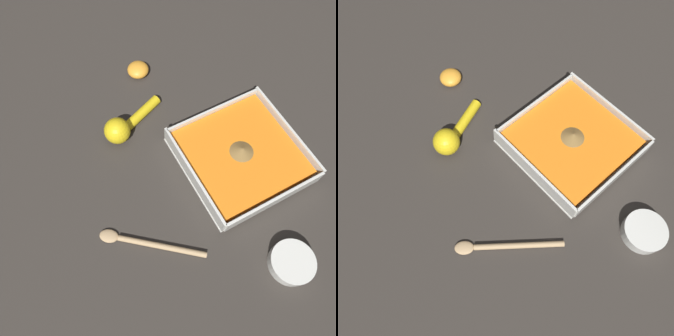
% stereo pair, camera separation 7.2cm
% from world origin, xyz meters
% --- Properties ---
extents(ground_plane, '(4.00, 4.00, 0.00)m').
position_xyz_m(ground_plane, '(0.00, 0.00, 0.00)').
color(ground_plane, '#332D28').
extents(square_dish, '(0.26, 0.26, 0.05)m').
position_xyz_m(square_dish, '(0.00, 0.00, 0.02)').
color(square_dish, silver).
rests_on(square_dish, ground_plane).
extents(spice_bowl, '(0.09, 0.09, 0.03)m').
position_xyz_m(spice_bowl, '(0.25, -0.04, 0.01)').
color(spice_bowl, silver).
rests_on(spice_bowl, ground_plane).
extents(lemon_squeezer, '(0.09, 0.16, 0.06)m').
position_xyz_m(lemon_squeezer, '(-0.19, -0.20, 0.03)').
color(lemon_squeezer, yellow).
rests_on(lemon_squeezer, ground_plane).
extents(lemon_half, '(0.06, 0.06, 0.03)m').
position_xyz_m(lemon_half, '(-0.34, -0.09, 0.02)').
color(lemon_half, orange).
rests_on(lemon_half, ground_plane).
extents(wooden_spoon, '(0.16, 0.19, 0.01)m').
position_xyz_m(wooden_spoon, '(0.08, -0.28, 0.01)').
color(wooden_spoon, tan).
rests_on(wooden_spoon, ground_plane).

